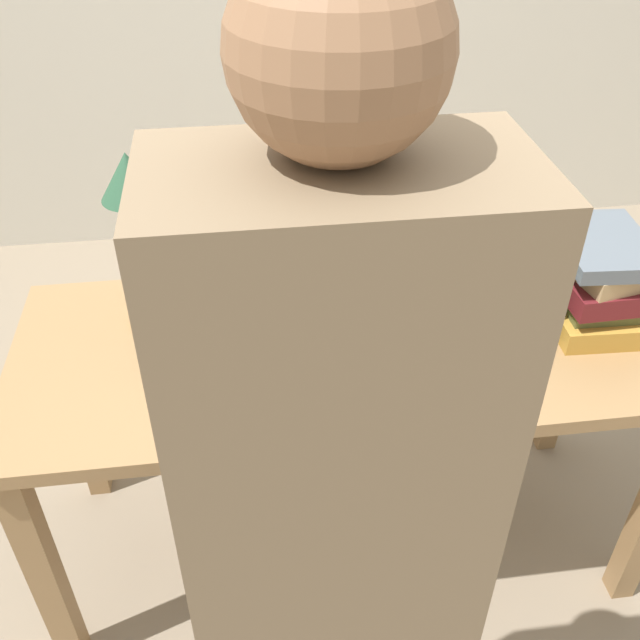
% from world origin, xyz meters
% --- Properties ---
extents(ground_plane, '(12.00, 12.00, 0.00)m').
position_xyz_m(ground_plane, '(0.00, 0.00, 0.00)').
color(ground_plane, gray).
extents(reading_desk, '(1.54, 0.64, 0.73)m').
position_xyz_m(reading_desk, '(0.00, 0.00, 0.63)').
color(reading_desk, '#937047').
rests_on(reading_desk, ground_plane).
extents(open_book, '(0.50, 0.43, 0.06)m').
position_xyz_m(open_book, '(-0.11, -0.05, 0.75)').
color(open_book, black).
rests_on(open_book, reading_desk).
extents(book_stack_tall, '(0.21, 0.28, 0.22)m').
position_xyz_m(book_stack_tall, '(0.57, 0.01, 0.84)').
color(book_stack_tall, '#BC8933').
rests_on(book_stack_tall, reading_desk).
extents(book_standing_upright, '(0.05, 0.18, 0.22)m').
position_xyz_m(book_standing_upright, '(0.41, 0.01, 0.84)').
color(book_standing_upright, '#234C2D').
rests_on(book_standing_upright, reading_desk).
extents(reading_lamp, '(0.13, 0.13, 0.43)m').
position_xyz_m(reading_lamp, '(-0.45, 0.13, 1.06)').
color(reading_lamp, tan).
rests_on(reading_lamp, reading_desk).
extents(coffee_mug, '(0.09, 0.11, 0.09)m').
position_xyz_m(coffee_mug, '(-0.39, 0.03, 0.78)').
color(coffee_mug, '#335184').
rests_on(coffee_mug, reading_desk).
extents(person_reader, '(0.36, 0.21, 1.69)m').
position_xyz_m(person_reader, '(-0.14, -0.71, 0.83)').
color(person_reader, '#2D3342').
rests_on(person_reader, ground_plane).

